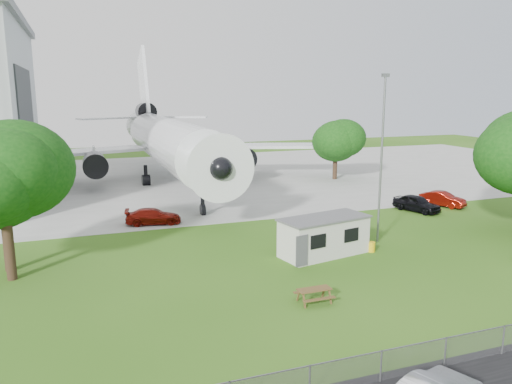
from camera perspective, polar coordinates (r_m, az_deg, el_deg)
name	(u,v)px	position (r m, az deg, el deg)	size (l,w,h in m)	color
ground	(315,286)	(29.17, 6.80, -10.59)	(160.00, 160.00, 0.00)	#497822
concrete_apron	(181,179)	(64.23, -8.55, 1.53)	(120.00, 46.00, 0.03)	#B7B7B2
airliner	(167,139)	(61.09, -10.14, 5.95)	(46.36, 47.73, 17.69)	white
site_cabin	(324,236)	(34.12, 7.79, -5.00)	(6.96, 3.89, 2.62)	beige
picnic_west	(314,302)	(27.04, 6.64, -12.41)	(1.80, 1.50, 0.76)	brown
fence	(423,372)	(21.99, 18.59, -18.91)	(58.00, 0.04, 1.30)	gray
lamp_mast	(381,161)	(36.92, 14.12, 3.46)	(0.16, 0.16, 12.00)	slate
tree_west_big	(1,177)	(33.47, -27.14, 1.53)	(7.60, 7.60, 9.69)	#382619
tree_west_small	(2,176)	(31.69, -27.04, 1.69)	(5.86, 5.86, 9.17)	#382619
tree_far_apron	(336,142)	(63.28, 9.10, 5.61)	(6.01, 6.01, 7.67)	#382619
car_ne_hatch	(417,203)	(48.33, 17.88, -1.25)	(1.79, 4.44, 1.51)	black
car_ne_sedan	(442,199)	(51.33, 20.54, -0.77)	(1.49, 4.26, 1.40)	maroon
car_apron_van	(153,216)	(42.49, -11.66, -2.76)	(1.85, 4.56, 1.32)	maroon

